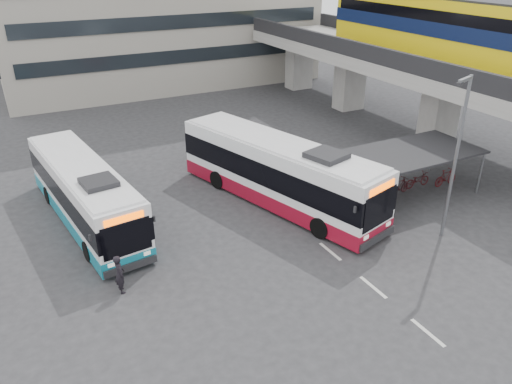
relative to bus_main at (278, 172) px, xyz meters
name	(u,v)px	position (x,y,z in m)	size (l,w,h in m)	color
ground	(283,266)	(-2.87, -5.46, -1.73)	(120.00, 120.00, 0.00)	#28282B
viaduct	(424,48)	(14.13, 4.76, 4.50)	(8.00, 32.00, 9.68)	gray
bike_shelter	(391,174)	(5.59, -2.46, -0.29)	(10.00, 4.00, 2.54)	#595B60
road_markings	(373,287)	(-0.37, -8.46, -1.72)	(0.15, 7.60, 0.01)	beige
bus_main	(278,172)	(0.00, 0.00, 0.00)	(6.11, 12.86, 3.73)	white
bus_teal	(85,193)	(-9.51, 2.56, -0.19)	(3.79, 11.41, 3.31)	white
pedestrian	(120,274)	(-9.46, -4.00, -0.90)	(0.61, 0.40, 1.67)	black
lamp_post	(456,150)	(5.12, -6.74, 2.64)	(1.30, 0.58, 7.67)	#595B60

